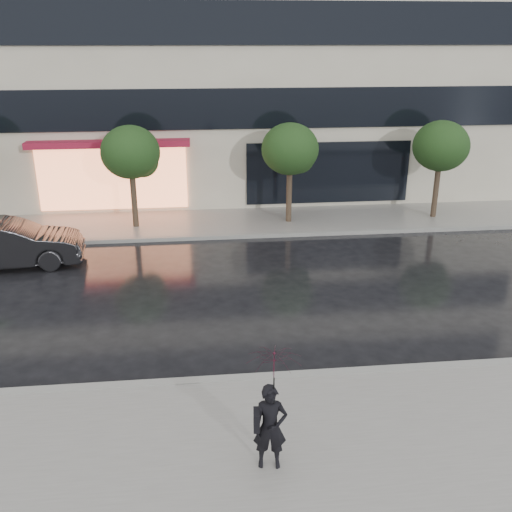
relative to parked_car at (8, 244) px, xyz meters
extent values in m
plane|color=black|center=(6.72, -6.50, -0.77)|extent=(120.00, 120.00, 0.00)
cube|color=slate|center=(6.72, -9.75, -0.71)|extent=(60.00, 4.50, 0.12)
cube|color=slate|center=(6.72, 3.75, -0.71)|extent=(60.00, 3.50, 0.12)
cube|color=gray|center=(6.72, -7.50, -0.70)|extent=(60.00, 0.25, 0.14)
cube|color=gray|center=(6.72, 2.00, -0.70)|extent=(60.00, 0.25, 0.14)
cube|color=black|center=(6.72, 5.44, 3.53)|extent=(28.00, 0.12, 1.60)
cube|color=black|center=(6.72, 5.44, 6.73)|extent=(28.00, 0.12, 1.60)
cube|color=#FF8C59|center=(2.72, 5.42, 0.83)|extent=(6.00, 0.10, 2.60)
cube|color=maroon|center=(2.72, 5.09, 2.28)|extent=(6.40, 0.70, 0.25)
cube|color=black|center=(11.72, 5.44, 0.83)|extent=(7.00, 0.10, 2.60)
cylinder|color=#33261C|center=(3.72, 3.50, 0.33)|extent=(0.22, 0.22, 2.20)
ellipsoid|color=black|center=(3.72, 3.50, 2.23)|extent=(2.20, 2.20, 1.98)
sphere|color=black|center=(4.12, 3.70, 1.83)|extent=(1.20, 1.20, 1.20)
cylinder|color=#33261C|center=(9.72, 3.50, 0.33)|extent=(0.22, 0.22, 2.20)
ellipsoid|color=black|center=(9.72, 3.50, 2.23)|extent=(2.20, 2.20, 1.98)
sphere|color=black|center=(10.12, 3.70, 1.83)|extent=(1.20, 1.20, 1.20)
cylinder|color=#33261C|center=(15.72, 3.50, 0.33)|extent=(0.22, 0.22, 2.20)
ellipsoid|color=black|center=(15.72, 3.50, 2.23)|extent=(2.20, 2.20, 1.98)
sphere|color=black|center=(16.12, 3.70, 1.83)|extent=(1.20, 1.20, 1.20)
imported|color=black|center=(0.00, 0.00, 0.00)|extent=(4.79, 2.08, 1.53)
imported|color=black|center=(7.17, -10.22, 0.13)|extent=(0.60, 0.42, 1.56)
imported|color=#3A0A1A|center=(7.22, -10.23, 1.17)|extent=(0.98, 1.00, 0.83)
cylinder|color=black|center=(7.22, -10.23, 0.70)|extent=(0.02, 0.02, 0.78)
cube|color=black|center=(6.94, -10.25, 0.32)|extent=(0.13, 0.30, 0.33)
camera|label=1|loc=(6.09, -17.99, 6.20)|focal=40.00mm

